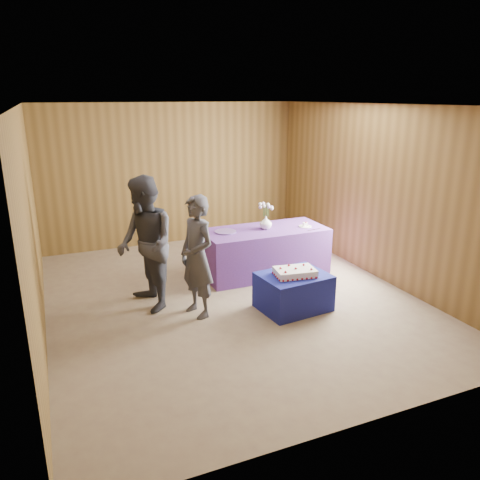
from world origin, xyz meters
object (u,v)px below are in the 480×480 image
serving_table (264,251)px  sheet_cake (295,272)px  guest_left (197,257)px  guest_right (146,244)px  cake_table (293,292)px  vase (266,223)px

serving_table → sheet_cake: serving_table is taller
serving_table → sheet_cake: bearing=-99.1°
sheet_cake → guest_left: bearing=171.2°
serving_table → guest_right: 2.19m
cake_table → sheet_cake: (-0.01, -0.03, 0.30)m
cake_table → guest_left: size_ratio=0.55×
guest_left → guest_right: bearing=-146.6°
cake_table → guest_left: bearing=158.9°
cake_table → serving_table: serving_table is taller
serving_table → cake_table: bearing=-99.1°
cake_table → guest_right: bearing=150.2°
sheet_cake → vase: vase is taller
serving_table → guest_left: guest_left is taller
cake_table → serving_table: bearing=74.9°
sheet_cake → guest_right: guest_right is taller
sheet_cake → guest_right: size_ratio=0.33×
guest_left → guest_right: size_ratio=0.89×
cake_table → serving_table: size_ratio=0.45×
vase → guest_right: 2.15m
sheet_cake → guest_left: guest_left is taller
cake_table → guest_left: 1.42m
cake_table → guest_right: size_ratio=0.49×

